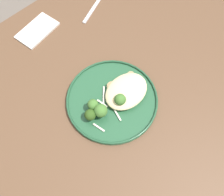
{
  "coord_description": "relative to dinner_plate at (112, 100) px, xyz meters",
  "views": [
    {
      "loc": [
        -0.22,
        -0.24,
        1.41
      ],
      "look_at": [
        -0.01,
        -0.03,
        0.76
      ],
      "focal_mm": 36.77,
      "sensor_mm": 36.0,
      "label": 1
    }
  ],
  "objects": [
    {
      "name": "ground",
      "position": [
        0.01,
        0.03,
        -0.75
      ],
      "size": [
        6.0,
        6.0,
        0.0
      ],
      "primitive_type": "plane",
      "color": "#665B51"
    },
    {
      "name": "wooden_dining_table",
      "position": [
        0.01,
        0.03,
        -0.09
      ],
      "size": [
        1.4,
        1.0,
        0.74
      ],
      "color": "brown",
      "rests_on": "ground"
    },
    {
      "name": "dinner_plate",
      "position": [
        0.0,
        0.0,
        0.0
      ],
      "size": [
        0.29,
        0.29,
        0.02
      ],
      "color": "#235133",
      "rests_on": "wooden_dining_table"
    },
    {
      "name": "noodle_bed",
      "position": [
        0.05,
        -0.02,
        0.02
      ],
      "size": [
        0.15,
        0.11,
        0.03
      ],
      "color": "beige",
      "rests_on": "dinner_plate"
    },
    {
      "name": "seared_scallop_rear_pale",
      "position": [
        0.06,
        0.01,
        0.01
      ],
      "size": [
        0.02,
        0.02,
        0.01
      ],
      "color": "#DBB77A",
      "rests_on": "dinner_plate"
    },
    {
      "name": "seared_scallop_tilted_round",
      "position": [
        0.1,
        0.02,
        0.01
      ],
      "size": [
        0.02,
        0.02,
        0.01
      ],
      "color": "#E5C689",
      "rests_on": "dinner_plate"
    },
    {
      "name": "seared_scallop_on_noodles",
      "position": [
        0.07,
        -0.04,
        0.01
      ],
      "size": [
        0.03,
        0.03,
        0.02
      ],
      "color": "#E5C689",
      "rests_on": "dinner_plate"
    },
    {
      "name": "seared_scallop_center_golden",
      "position": [
        0.04,
        -0.05,
        0.01
      ],
      "size": [
        0.02,
        0.02,
        0.01
      ],
      "color": "beige",
      "rests_on": "dinner_plate"
    },
    {
      "name": "seared_scallop_large_seared",
      "position": [
        0.03,
        0.03,
        0.01
      ],
      "size": [
        0.03,
        0.03,
        0.02
      ],
      "color": "#DBB77A",
      "rests_on": "dinner_plate"
    },
    {
      "name": "broccoli_floret_small_sprig",
      "position": [
        0.01,
        -0.03,
        0.04
      ],
      "size": [
        0.04,
        0.04,
        0.05
      ],
      "color": "#7A994C",
      "rests_on": "dinner_plate"
    },
    {
      "name": "broccoli_floret_rear_charred",
      "position": [
        -0.06,
        -0.01,
        0.03
      ],
      "size": [
        0.04,
        0.04,
        0.05
      ],
      "color": "#89A356",
      "rests_on": "dinner_plate"
    },
    {
      "name": "broccoli_floret_left_leaning",
      "position": [
        -0.06,
        0.02,
        0.03
      ],
      "size": [
        0.03,
        0.03,
        0.05
      ],
      "color": "#7A994C",
      "rests_on": "dinner_plate"
    },
    {
      "name": "broccoli_floret_split_head",
      "position": [
        -0.09,
        -0.0,
        0.03
      ],
      "size": [
        0.03,
        0.03,
        0.05
      ],
      "color": "#89A356",
      "rests_on": "dinner_plate"
    },
    {
      "name": "onion_sliver_short_strip",
      "position": [
        -0.02,
        -0.04,
        0.01
      ],
      "size": [
        0.02,
        0.05,
        0.0
      ],
      "primitive_type": "cube",
      "rotation": [
        0.0,
        0.0,
        4.43
      ],
      "color": "silver",
      "rests_on": "dinner_plate"
    },
    {
      "name": "onion_sliver_long_sliver",
      "position": [
        -0.09,
        -0.04,
        0.01
      ],
      "size": [
        0.01,
        0.04,
        0.0
      ],
      "primitive_type": "cube",
      "rotation": [
        0.0,
        0.0,
        1.77
      ],
      "color": "silver",
      "rests_on": "dinner_plate"
    },
    {
      "name": "onion_sliver_curled_piece",
      "position": [
        -0.03,
        0.01,
        0.01
      ],
      "size": [
        0.01,
        0.04,
        0.0
      ],
      "primitive_type": "cube",
      "rotation": [
        0.0,
        0.0,
        1.74
      ],
      "color": "silver",
      "rests_on": "dinner_plate"
    },
    {
      "name": "onion_sliver_pale_crescent",
      "position": [
        -0.01,
        0.02,
        0.01
      ],
      "size": [
        0.05,
        0.05,
        0.0
      ],
      "primitive_type": "cube",
      "rotation": [
        0.0,
        0.0,
        3.94
      ],
      "color": "silver",
      "rests_on": "dinner_plate"
    },
    {
      "name": "dinner_fork",
      "position": [
        0.24,
        0.34,
        -0.01
      ],
      "size": [
        0.18,
        0.08,
        0.0
      ],
      "color": "silver",
      "rests_on": "wooden_dining_table"
    },
    {
      "name": "folded_napkin",
      "position": [
        0.0,
        0.4,
        -0.0
      ],
      "size": [
        0.16,
        0.11,
        0.01
      ],
      "primitive_type": "cube",
      "rotation": [
        0.0,
        0.0,
        0.16
      ],
      "color": "silver",
      "rests_on": "wooden_dining_table"
    }
  ]
}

